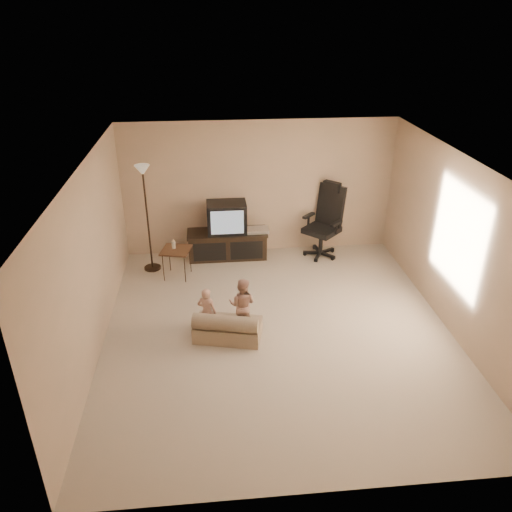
{
  "coord_description": "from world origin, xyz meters",
  "views": [
    {
      "loc": [
        -0.9,
        -5.99,
        4.27
      ],
      "look_at": [
        -0.26,
        0.6,
        0.93
      ],
      "focal_mm": 35.0,
      "sensor_mm": 36.0,
      "label": 1
    }
  ],
  "objects_px": {
    "side_table": "(176,250)",
    "child_sofa": "(227,328)",
    "floor_lamp": "(145,195)",
    "toddler_right": "(242,305)",
    "toddler_left": "(207,312)",
    "tv_stand": "(227,235)",
    "office_chair": "(324,230)"
  },
  "relations": [
    {
      "from": "tv_stand",
      "to": "office_chair",
      "type": "relative_size",
      "value": 1.08
    },
    {
      "from": "tv_stand",
      "to": "floor_lamp",
      "type": "relative_size",
      "value": 0.78
    },
    {
      "from": "tv_stand",
      "to": "child_sofa",
      "type": "distance_m",
      "value": 2.64
    },
    {
      "from": "tv_stand",
      "to": "child_sofa",
      "type": "bearing_deg",
      "value": -93.05
    },
    {
      "from": "toddler_right",
      "to": "child_sofa",
      "type": "bearing_deg",
      "value": 63.45
    },
    {
      "from": "toddler_left",
      "to": "child_sofa",
      "type": "bearing_deg",
      "value": 173.3
    },
    {
      "from": "floor_lamp",
      "to": "toddler_right",
      "type": "bearing_deg",
      "value": -53.8
    },
    {
      "from": "toddler_left",
      "to": "toddler_right",
      "type": "distance_m",
      "value": 0.52
    },
    {
      "from": "office_chair",
      "to": "toddler_left",
      "type": "distance_m",
      "value": 3.28
    },
    {
      "from": "office_chair",
      "to": "toddler_left",
      "type": "relative_size",
      "value": 1.84
    },
    {
      "from": "tv_stand",
      "to": "toddler_right",
      "type": "xyz_separation_m",
      "value": [
        0.1,
        -2.4,
        -0.03
      ]
    },
    {
      "from": "toddler_left",
      "to": "side_table",
      "type": "bearing_deg",
      "value": -54.79
    },
    {
      "from": "side_table",
      "to": "child_sofa",
      "type": "distance_m",
      "value": 2.11
    },
    {
      "from": "tv_stand",
      "to": "office_chair",
      "type": "xyz_separation_m",
      "value": [
        1.81,
        -0.08,
        0.06
      ]
    },
    {
      "from": "tv_stand",
      "to": "office_chair",
      "type": "bearing_deg",
      "value": -2.73
    },
    {
      "from": "floor_lamp",
      "to": "toddler_right",
      "type": "relative_size",
      "value": 2.32
    },
    {
      "from": "office_chair",
      "to": "toddler_left",
      "type": "height_order",
      "value": "office_chair"
    },
    {
      "from": "floor_lamp",
      "to": "toddler_left",
      "type": "relative_size",
      "value": 2.53
    },
    {
      "from": "toddler_right",
      "to": "toddler_left",
      "type": "bearing_deg",
      "value": 29.12
    },
    {
      "from": "toddler_left",
      "to": "toddler_right",
      "type": "bearing_deg",
      "value": -150.26
    },
    {
      "from": "child_sofa",
      "to": "side_table",
      "type": "bearing_deg",
      "value": 125.73
    },
    {
      "from": "floor_lamp",
      "to": "toddler_left",
      "type": "bearing_deg",
      "value": -65.3
    },
    {
      "from": "office_chair",
      "to": "child_sofa",
      "type": "bearing_deg",
      "value": -82.12
    },
    {
      "from": "child_sofa",
      "to": "toddler_right",
      "type": "distance_m",
      "value": 0.4
    },
    {
      "from": "floor_lamp",
      "to": "toddler_left",
      "type": "distance_m",
      "value": 2.56
    },
    {
      "from": "tv_stand",
      "to": "toddler_right",
      "type": "distance_m",
      "value": 2.4
    },
    {
      "from": "floor_lamp",
      "to": "toddler_left",
      "type": "height_order",
      "value": "floor_lamp"
    },
    {
      "from": "toddler_left",
      "to": "office_chair",
      "type": "bearing_deg",
      "value": -113.27
    },
    {
      "from": "office_chair",
      "to": "floor_lamp",
      "type": "height_order",
      "value": "floor_lamp"
    },
    {
      "from": "child_sofa",
      "to": "office_chair",
      "type": "bearing_deg",
      "value": 66.24
    },
    {
      "from": "toddler_left",
      "to": "floor_lamp",
      "type": "bearing_deg",
      "value": -45.97
    },
    {
      "from": "side_table",
      "to": "child_sofa",
      "type": "bearing_deg",
      "value": -67.79
    }
  ]
}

